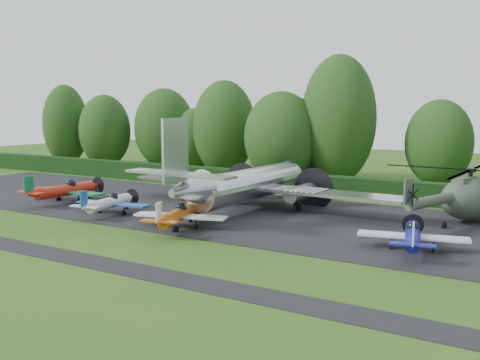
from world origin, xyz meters
The scene contains 19 objects.
ground centered at (0.00, 0.00, 0.00)m, with size 160.00×160.00×0.00m, color #224B15.
apron centered at (0.00, 10.00, 0.00)m, with size 70.00×18.00×0.01m, color black.
taxiway_verge centered at (0.00, -6.00, 0.00)m, with size 70.00×2.00×0.00m, color black.
hedgerow centered at (0.00, 21.00, 0.00)m, with size 90.00×1.60×2.00m, color black.
transport_plane centered at (2.29, 10.96, 2.23)m, with size 24.95×19.13×8.00m.
light_plane_red centered at (-13.31, 5.81, 1.19)m, with size 7.42×7.81×2.85m.
light_plane_white centered at (-6.22, 3.94, 1.00)m, with size 6.24×6.56×2.40m.
light_plane_orange centered at (1.52, 2.60, 1.05)m, with size 6.59×6.92×2.53m.
light_plane_blue centered at (16.82, 4.95, 1.02)m, with size 6.35×6.68×2.44m.
helicopter centered at (18.42, 15.32, 2.15)m, with size 12.45×14.57×4.01m.
tree_0 centered at (-31.45, 29.05, 5.07)m, with size 7.20×7.20×10.17m.
tree_2 centered at (12.82, 33.67, 4.63)m, with size 7.09×7.09×9.29m.
tree_3 centered at (-38.52, 28.26, 5.83)m, with size 6.49×6.49×11.70m.
tree_4 centered at (2.71, 30.35, 7.09)m, with size 8.25×8.25×14.20m.
tree_5 centered at (-11.99, 29.90, 5.86)m, with size 7.83×7.83×11.74m.
tree_6 centered at (-23.42, 32.41, 5.51)m, with size 8.33×8.33×11.03m.
tree_8 centered at (-1.81, 31.24, 4.74)m, with size 7.26×7.26×9.50m.
tree_9 centered at (-18.91, 33.18, 4.14)m, with size 6.27×6.27×8.31m.
tree_11 centered at (-2.95, 27.56, 5.10)m, with size 8.32×8.32×10.21m.
Camera 1 is at (23.65, -26.32, 8.44)m, focal length 40.00 mm.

